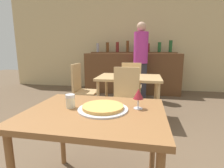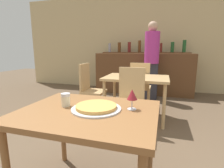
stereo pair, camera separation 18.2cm
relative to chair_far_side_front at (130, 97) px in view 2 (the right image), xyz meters
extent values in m
cube|color=#D1B784|center=(-0.10, 2.95, 0.87)|extent=(8.00, 0.05, 2.80)
cube|color=brown|center=(-0.10, -1.24, 0.19)|extent=(1.04, 0.82, 0.04)
cylinder|color=brown|center=(-0.56, -0.88, -0.18)|extent=(0.05, 0.05, 0.71)
cylinder|color=brown|center=(0.36, -0.88, -0.18)|extent=(0.05, 0.05, 0.71)
cube|color=tan|center=(0.00, 0.53, 0.19)|extent=(1.07, 0.74, 0.04)
cylinder|color=tan|center=(-0.48, 0.22, -0.18)|extent=(0.05, 0.05, 0.71)
cylinder|color=tan|center=(0.48, 0.22, -0.18)|extent=(0.05, 0.05, 0.71)
cylinder|color=tan|center=(-0.48, 0.84, -0.18)|extent=(0.05, 0.05, 0.71)
cylinder|color=tan|center=(0.48, 0.84, -0.18)|extent=(0.05, 0.05, 0.71)
cube|color=brown|center=(-0.10, 2.44, 0.02)|extent=(2.60, 0.56, 1.10)
cube|color=brown|center=(-0.10, 2.58, 0.58)|extent=(2.39, 0.24, 0.03)
cylinder|color=#9999A3|center=(-1.12, 2.58, 0.72)|extent=(0.08, 0.08, 0.25)
cylinder|color=#5B3314|center=(-0.83, 2.58, 0.73)|extent=(0.09, 0.09, 0.27)
cylinder|color=maroon|center=(-0.54, 2.58, 0.74)|extent=(0.09, 0.09, 0.28)
cylinder|color=#5B3314|center=(-0.24, 2.58, 0.75)|extent=(0.08, 0.08, 0.32)
cylinder|color=#5B3314|center=(0.05, 2.58, 0.72)|extent=(0.07, 0.07, 0.25)
cylinder|color=maroon|center=(0.34, 2.58, 0.72)|extent=(0.06, 0.06, 0.24)
cylinder|color=#1E5123|center=(0.63, 2.58, 0.73)|extent=(0.09, 0.09, 0.27)
cylinder|color=#1E5123|center=(0.92, 2.58, 0.75)|extent=(0.09, 0.09, 0.31)
cube|color=tan|center=(0.00, -0.09, -0.10)|extent=(0.40, 0.40, 0.04)
cube|color=tan|center=(0.00, 0.09, 0.17)|extent=(0.38, 0.04, 0.50)
cylinder|color=tan|center=(-0.17, -0.26, -0.33)|extent=(0.03, 0.03, 0.41)
cylinder|color=tan|center=(0.17, -0.26, -0.33)|extent=(0.03, 0.03, 0.41)
cylinder|color=tan|center=(-0.17, 0.08, -0.33)|extent=(0.03, 0.03, 0.41)
cylinder|color=tan|center=(0.17, 0.08, -0.33)|extent=(0.03, 0.03, 0.41)
cube|color=tan|center=(0.00, 1.15, -0.10)|extent=(0.40, 0.40, 0.04)
cube|color=tan|center=(0.00, 0.97, 0.17)|extent=(0.38, 0.04, 0.50)
cylinder|color=tan|center=(0.17, 1.32, -0.33)|extent=(0.03, 0.03, 0.41)
cylinder|color=tan|center=(-0.17, 1.32, -0.33)|extent=(0.03, 0.03, 0.41)
cylinder|color=tan|center=(0.17, 0.98, -0.33)|extent=(0.03, 0.03, 0.41)
cylinder|color=tan|center=(-0.17, 0.98, -0.33)|extent=(0.03, 0.03, 0.41)
cube|color=tan|center=(-0.79, 0.53, -0.10)|extent=(0.40, 0.40, 0.04)
cube|color=tan|center=(-0.97, 0.53, 0.17)|extent=(0.04, 0.38, 0.50)
cylinder|color=tan|center=(-0.62, 0.36, -0.33)|extent=(0.03, 0.03, 0.41)
cylinder|color=tan|center=(-0.62, 0.70, -0.33)|extent=(0.03, 0.03, 0.41)
cylinder|color=tan|center=(-0.96, 0.36, -0.33)|extent=(0.03, 0.03, 0.41)
cylinder|color=tan|center=(-0.96, 0.70, -0.33)|extent=(0.03, 0.03, 0.41)
cylinder|color=silver|center=(-0.04, -1.21, 0.22)|extent=(0.38, 0.38, 0.01)
cylinder|color=gold|center=(-0.04, -1.21, 0.24)|extent=(0.31, 0.31, 0.02)
cylinder|color=beige|center=(-0.31, -1.20, 0.26)|extent=(0.07, 0.07, 0.08)
cylinder|color=silver|center=(-0.31, -1.20, 0.31)|extent=(0.07, 0.07, 0.02)
cube|color=#2D2D38|center=(0.15, 1.86, -0.09)|extent=(0.32, 0.18, 0.88)
cylinder|color=#B2338C|center=(0.15, 1.86, 0.71)|extent=(0.34, 0.34, 0.73)
sphere|color=tan|center=(0.15, 1.86, 1.19)|extent=(0.23, 0.23, 0.23)
cylinder|color=silver|center=(0.22, -1.12, 0.22)|extent=(0.07, 0.07, 0.00)
cylinder|color=silver|center=(0.22, -1.12, 0.26)|extent=(0.01, 0.01, 0.07)
cone|color=maroon|center=(0.22, -1.12, 0.33)|extent=(0.08, 0.08, 0.08)
camera|label=1|loc=(0.26, -2.44, 0.67)|focal=28.00mm
camera|label=2|loc=(0.44, -2.40, 0.67)|focal=28.00mm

